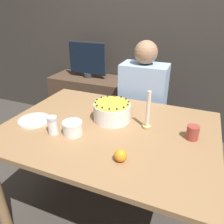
% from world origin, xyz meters
% --- Properties ---
extents(ground_plane, '(12.00, 12.00, 0.00)m').
position_xyz_m(ground_plane, '(0.00, 0.00, 0.00)').
color(ground_plane, '#3D3833').
extents(wall_behind, '(8.00, 0.05, 2.60)m').
position_xyz_m(wall_behind, '(0.00, 1.40, 1.30)').
color(wall_behind, '#38332D').
rests_on(wall_behind, ground_plane).
extents(dining_table, '(1.33, 0.99, 0.76)m').
position_xyz_m(dining_table, '(0.00, 0.00, 0.64)').
color(dining_table, '#936D47').
rests_on(dining_table, ground_plane).
extents(cake, '(0.25, 0.25, 0.14)m').
position_xyz_m(cake, '(-0.02, 0.10, 0.82)').
color(cake, white).
rests_on(cake, dining_table).
extents(sugar_bowl, '(0.12, 0.12, 0.11)m').
position_xyz_m(sugar_bowl, '(-0.17, -0.16, 0.80)').
color(sugar_bowl, white).
rests_on(sugar_bowl, dining_table).
extents(sugar_shaker, '(0.06, 0.06, 0.11)m').
position_xyz_m(sugar_shaker, '(-0.28, -0.19, 0.81)').
color(sugar_shaker, white).
rests_on(sugar_shaker, dining_table).
extents(plate_stack, '(0.21, 0.21, 0.02)m').
position_xyz_m(plate_stack, '(-0.49, -0.12, 0.77)').
color(plate_stack, white).
rests_on(plate_stack, dining_table).
extents(candle, '(0.05, 0.05, 0.25)m').
position_xyz_m(candle, '(0.23, 0.08, 0.86)').
color(candle, tan).
rests_on(candle, dining_table).
extents(cup, '(0.07, 0.07, 0.08)m').
position_xyz_m(cup, '(0.50, 0.06, 0.80)').
color(cup, '#993D33').
rests_on(cup, dining_table).
extents(orange_fruit_0, '(0.07, 0.07, 0.07)m').
position_xyz_m(orange_fruit_0, '(0.19, -0.28, 0.79)').
color(orange_fruit_0, orange).
rests_on(orange_fruit_0, dining_table).
extents(person_man_blue_shirt, '(0.40, 0.34, 1.20)m').
position_xyz_m(person_man_blue_shirt, '(0.04, 0.69, 0.52)').
color(person_man_blue_shirt, '#2D2D38').
rests_on(person_man_blue_shirt, ground_plane).
extents(side_cabinet, '(0.90, 0.43, 0.67)m').
position_xyz_m(side_cabinet, '(-0.76, 1.14, 0.34)').
color(side_cabinet, '#4C3828').
rests_on(side_cabinet, ground_plane).
extents(tv_monitor, '(0.47, 0.10, 0.41)m').
position_xyz_m(tv_monitor, '(-0.76, 1.14, 0.88)').
color(tv_monitor, '#2D2D33').
rests_on(tv_monitor, side_cabinet).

